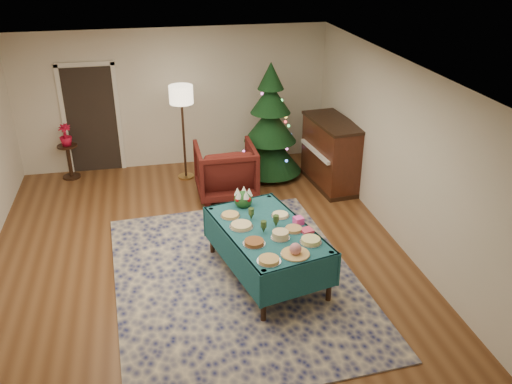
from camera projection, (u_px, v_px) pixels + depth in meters
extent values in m
plane|color=#593319|center=(199.00, 252.00, 8.02)|extent=(7.00, 7.00, 0.00)
plane|color=white|center=(189.00, 71.00, 6.84)|extent=(7.00, 7.00, 0.00)
plane|color=beige|center=(175.00, 99.00, 10.51)|extent=(6.00, 0.00, 6.00)
plane|color=beige|center=(240.00, 338.00, 4.35)|extent=(6.00, 0.00, 6.00)
plane|color=beige|center=(397.00, 152.00, 7.99)|extent=(0.00, 7.00, 7.00)
cube|color=black|center=(92.00, 121.00, 10.34)|extent=(0.92, 0.02, 2.04)
cube|color=silver|center=(64.00, 121.00, 10.23)|extent=(0.08, 0.04, 2.14)
cube|color=silver|center=(119.00, 118.00, 10.41)|extent=(0.08, 0.04, 2.14)
cube|color=silver|center=(84.00, 64.00, 9.86)|extent=(1.08, 0.04, 0.08)
cube|color=#131949|center=(236.00, 279.00, 7.39)|extent=(3.45, 4.39, 0.02)
cylinder|color=black|center=(264.00, 296.00, 6.45)|extent=(0.07, 0.07, 0.74)
cylinder|color=black|center=(212.00, 231.00, 7.84)|extent=(0.07, 0.07, 0.74)
cylinder|color=black|center=(330.00, 277.00, 6.81)|extent=(0.07, 0.07, 0.74)
cylinder|color=black|center=(269.00, 218.00, 8.20)|extent=(0.07, 0.07, 0.74)
cube|color=#174950|center=(267.00, 230.00, 7.17)|extent=(1.48, 2.07, 0.04)
cube|color=#174950|center=(239.00, 214.00, 8.02)|extent=(1.09, 0.28, 0.46)
cube|color=#174950|center=(301.00, 280.00, 6.51)|extent=(1.09, 0.28, 0.46)
cube|color=#174950|center=(301.00, 235.00, 7.47)|extent=(0.47, 1.86, 0.46)
cube|color=#174950|center=(230.00, 253.00, 7.06)|extent=(0.47, 1.86, 0.46)
cylinder|color=silver|center=(269.00, 261.00, 6.46)|extent=(0.29, 0.29, 0.01)
cylinder|color=tan|center=(269.00, 259.00, 6.45)|extent=(0.25, 0.25, 0.03)
cylinder|color=silver|center=(295.00, 254.00, 6.59)|extent=(0.36, 0.36, 0.01)
sphere|color=#CC727A|center=(295.00, 249.00, 6.55)|extent=(0.15, 0.15, 0.15)
cylinder|color=silver|center=(311.00, 242.00, 6.85)|extent=(0.28, 0.28, 0.01)
cylinder|color=#D8D172|center=(311.00, 240.00, 6.83)|extent=(0.24, 0.24, 0.05)
cylinder|color=silver|center=(254.00, 244.00, 6.82)|extent=(0.29, 0.29, 0.01)
cylinder|color=brown|center=(254.00, 242.00, 6.80)|extent=(0.25, 0.25, 0.04)
cylinder|color=silver|center=(280.00, 238.00, 6.94)|extent=(0.25, 0.25, 0.01)
cylinder|color=tan|center=(280.00, 234.00, 6.92)|extent=(0.21, 0.21, 0.09)
cylinder|color=silver|center=(294.00, 230.00, 7.13)|extent=(0.26, 0.26, 0.01)
cylinder|color=#B2844C|center=(294.00, 229.00, 7.12)|extent=(0.22, 0.22, 0.03)
cylinder|color=silver|center=(241.00, 227.00, 7.20)|extent=(0.32, 0.32, 0.01)
cylinder|color=#D8BF7F|center=(241.00, 225.00, 7.19)|extent=(0.27, 0.27, 0.04)
cylinder|color=silver|center=(280.00, 216.00, 7.47)|extent=(0.25, 0.25, 0.01)
cylinder|color=#F2EACC|center=(280.00, 215.00, 7.47)|extent=(0.22, 0.22, 0.03)
cylinder|color=silver|center=(230.00, 216.00, 7.47)|extent=(0.28, 0.28, 0.01)
cylinder|color=tan|center=(230.00, 215.00, 7.46)|extent=(0.23, 0.23, 0.03)
cone|color=#2D471E|center=(251.00, 217.00, 7.37)|extent=(0.07, 0.07, 0.09)
cylinder|color=#2D471E|center=(251.00, 211.00, 7.33)|extent=(0.08, 0.08, 0.09)
cone|color=#2D471E|center=(276.00, 224.00, 7.19)|extent=(0.07, 0.07, 0.09)
cylinder|color=#2D471E|center=(276.00, 218.00, 7.16)|extent=(0.08, 0.08, 0.09)
cone|color=#2D471E|center=(264.00, 230.00, 7.05)|extent=(0.07, 0.07, 0.09)
cylinder|color=#2D471E|center=(264.00, 224.00, 7.02)|extent=(0.08, 0.08, 0.09)
cube|color=#E23E60|center=(307.00, 231.00, 7.08)|extent=(0.18, 0.18, 0.04)
cube|color=#F644B0|center=(298.00, 221.00, 7.26)|extent=(0.14, 0.14, 0.10)
sphere|color=#1E4C1E|center=(243.00, 200.00, 7.72)|extent=(0.26, 0.26, 0.26)
cone|color=white|center=(249.00, 192.00, 7.68)|extent=(0.10, 0.10, 0.12)
cone|color=white|center=(244.00, 190.00, 7.75)|extent=(0.10, 0.10, 0.12)
cone|color=white|center=(237.00, 191.00, 7.70)|extent=(0.10, 0.10, 0.12)
cone|color=white|center=(239.00, 194.00, 7.61)|extent=(0.10, 0.10, 0.12)
cone|color=white|center=(246.00, 195.00, 7.60)|extent=(0.10, 0.10, 0.12)
sphere|color=#B20C0F|center=(248.00, 195.00, 7.77)|extent=(0.07, 0.07, 0.07)
sphere|color=#B20C0F|center=(238.00, 195.00, 7.77)|extent=(0.07, 0.07, 0.07)
sphere|color=#B20C0F|center=(238.00, 200.00, 7.63)|extent=(0.07, 0.07, 0.07)
sphere|color=#B20C0F|center=(249.00, 200.00, 7.63)|extent=(0.07, 0.07, 0.07)
imported|color=#49140F|center=(226.00, 168.00, 9.53)|extent=(1.02, 0.96, 1.05)
cylinder|color=#A57F3F|center=(186.00, 176.00, 10.45)|extent=(0.30, 0.30, 0.03)
cylinder|color=black|center=(184.00, 137.00, 10.10)|extent=(0.04, 0.04, 1.63)
cylinder|color=#FFEABF|center=(181.00, 94.00, 9.75)|extent=(0.44, 0.44, 0.33)
cylinder|color=black|center=(72.00, 177.00, 10.44)|extent=(0.33, 0.33, 0.04)
cylinder|color=black|center=(70.00, 162.00, 10.30)|extent=(0.07, 0.07, 0.61)
cylinder|color=black|center=(67.00, 146.00, 10.16)|extent=(0.37, 0.37, 0.03)
imported|color=#B80D2B|center=(66.00, 140.00, 10.11)|extent=(0.23, 0.41, 0.23)
cylinder|color=black|center=(270.00, 171.00, 10.51)|extent=(0.13, 0.13, 0.18)
cone|color=black|center=(270.00, 151.00, 10.34)|extent=(1.51, 1.51, 0.77)
cone|color=black|center=(270.00, 124.00, 10.10)|extent=(1.24, 1.24, 0.66)
cone|color=black|center=(271.00, 98.00, 9.88)|extent=(0.94, 0.94, 0.55)
cone|color=black|center=(271.00, 75.00, 9.70)|extent=(0.61, 0.61, 0.49)
cube|color=black|center=(330.00, 182.00, 10.15)|extent=(0.75, 1.47, 0.08)
cube|color=#38190E|center=(331.00, 153.00, 9.89)|extent=(0.73, 1.45, 1.16)
cube|color=black|center=(333.00, 122.00, 9.63)|extent=(0.77, 1.50, 0.05)
cube|color=white|center=(316.00, 151.00, 9.78)|extent=(0.23, 1.21, 0.06)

